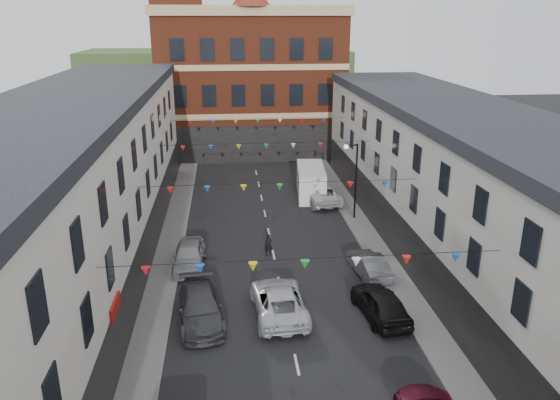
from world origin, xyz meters
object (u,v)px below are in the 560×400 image
object	(u,v)px
moving_car	(279,301)
white_van	(311,182)
car_right_f	(321,193)
car_left_d	(200,308)
car_left_e	(189,255)
pedestrian	(268,245)
car_right_e	(369,264)
car_right_d	(381,303)
street_lamp	(353,171)

from	to	relation	value
moving_car	white_van	xyz separation A→B (m)	(4.71, 19.61, 0.51)
car_right_f	white_van	xyz separation A→B (m)	(-0.59, 1.68, 0.49)
car_left_d	car_left_e	bearing A→B (deg)	91.24
car_left_e	pedestrian	size ratio (longest dim) A/B	3.17
car_left_d	car_right_e	bearing A→B (deg)	16.90
car_right_f	car_right_d	bearing A→B (deg)	83.88
street_lamp	pedestrian	world-z (taller)	street_lamp
street_lamp	car_left_e	distance (m)	14.35
car_left_d	car_right_d	size ratio (longest dim) A/B	1.13
street_lamp	car_left_e	size ratio (longest dim) A/B	1.27
car_left_d	white_van	bearing A→B (deg)	59.25
moving_car	white_van	world-z (taller)	white_van
street_lamp	car_right_e	distance (m)	9.99
car_left_d	pedestrian	size ratio (longest dim) A/B	3.60
car_right_f	pedestrian	distance (m)	11.71
car_right_d	pedestrian	size ratio (longest dim) A/B	3.19
car_left_d	car_right_d	bearing A→B (deg)	-10.03
car_right_d	moving_car	xyz separation A→B (m)	(-5.24, 0.83, -0.02)
pedestrian	car_right_f	bearing A→B (deg)	70.21
car_left_e	moving_car	size ratio (longest dim) A/B	0.83
white_van	car_left_d	bearing A→B (deg)	-108.47
car_left_e	car_right_f	world-z (taller)	car_left_e
car_right_d	street_lamp	bearing A→B (deg)	-104.02
street_lamp	car_left_e	xyz separation A→B (m)	(-11.96, -7.30, -3.10)
car_left_d	car_right_f	distance (m)	20.53
car_left_e	white_van	xyz separation A→B (m)	(9.74, 13.42, 0.49)
street_lamp	car_left_d	distance (m)	17.95
street_lamp	moving_car	world-z (taller)	street_lamp
car_left_e	street_lamp	bearing A→B (deg)	32.69
moving_car	pedestrian	world-z (taller)	moving_car
car_left_d	car_right_d	xyz separation A→B (m)	(9.34, -0.51, 0.03)
car_right_d	pedestrian	xyz separation A→B (m)	(-5.21, 8.30, -0.07)
car_left_d	car_right_e	world-z (taller)	car_left_d
street_lamp	white_van	distance (m)	7.02
moving_car	white_van	distance (m)	20.17
car_right_f	moving_car	xyz separation A→B (m)	(-5.29, -17.92, -0.01)
car_right_f	moving_car	size ratio (longest dim) A/B	1.02
car_left_d	white_van	size ratio (longest dim) A/B	0.92
car_left_e	car_right_d	size ratio (longest dim) A/B	0.99
car_right_e	car_right_f	size ratio (longest dim) A/B	0.73
car_left_d	car_left_e	distance (m)	6.58
white_van	pedestrian	bearing A→B (deg)	-105.67
car_right_e	pedestrian	distance (m)	6.75
street_lamp	car_right_f	world-z (taller)	street_lamp
street_lamp	car_right_e	bearing A→B (deg)	-96.37
car_right_e	pedestrian	size ratio (longest dim) A/B	2.83
car_left_e	moving_car	xyz separation A→B (m)	(5.03, -6.19, -0.02)
white_van	pedestrian	xyz separation A→B (m)	(-4.67, -12.14, -0.55)
white_van	street_lamp	bearing A→B (deg)	-64.68
street_lamp	white_van	bearing A→B (deg)	109.96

